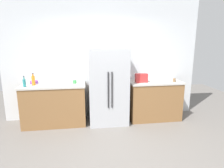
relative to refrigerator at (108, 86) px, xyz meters
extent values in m
plane|color=slate|center=(-0.06, -1.33, -0.86)|extent=(9.42, 9.42, 0.00)
cube|color=silver|center=(-0.06, 0.43, 0.65)|extent=(4.71, 0.10, 3.03)
cube|color=olive|center=(-1.22, 0.05, -0.41)|extent=(1.37, 0.63, 0.90)
cube|color=beige|center=(-1.22, 0.05, 0.05)|extent=(1.40, 0.66, 0.04)
cube|color=olive|center=(1.14, 0.05, -0.41)|extent=(1.21, 0.63, 0.90)
cube|color=beige|center=(1.14, 0.05, 0.05)|extent=(1.24, 0.66, 0.04)
cube|color=#B7BABF|center=(0.00, 0.00, 0.00)|extent=(0.87, 0.71, 1.73)
cylinder|color=#262628|center=(-0.04, -0.37, 0.00)|extent=(0.02, 0.02, 0.78)
cylinder|color=#262628|center=(0.04, -0.37, 0.00)|extent=(0.02, 0.02, 0.78)
cube|color=red|center=(0.78, -0.04, 0.18)|extent=(0.28, 0.14, 0.20)
cylinder|color=orange|center=(-1.62, 0.00, 0.18)|extent=(0.07, 0.07, 0.20)
cylinder|color=orange|center=(-1.62, 0.00, 0.30)|extent=(0.03, 0.03, 0.05)
cylinder|color=#333338|center=(-1.62, 0.00, 0.33)|extent=(0.04, 0.04, 0.02)
cylinder|color=teal|center=(-1.77, -0.13, 0.15)|extent=(0.06, 0.06, 0.16)
cylinder|color=teal|center=(-1.77, -0.13, 0.26)|extent=(0.02, 0.02, 0.06)
cylinder|color=#333338|center=(-1.77, -0.13, 0.30)|extent=(0.03, 0.03, 0.02)
cylinder|color=brown|center=(1.55, -0.11, 0.12)|extent=(0.07, 0.07, 0.08)
cylinder|color=green|center=(-0.75, 0.07, 0.11)|extent=(0.09, 0.09, 0.08)
cylinder|color=white|center=(-1.08, 0.02, 0.11)|extent=(0.19, 0.19, 0.07)
cylinder|color=purple|center=(-1.66, 0.20, 0.11)|extent=(0.18, 0.18, 0.06)
camera|label=1|loc=(-0.53, -4.27, 1.02)|focal=30.90mm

